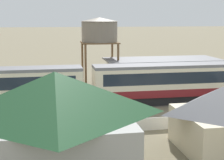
% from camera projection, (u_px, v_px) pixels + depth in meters
% --- Properties ---
extents(ground_plane, '(600.00, 600.00, 0.00)m').
position_uv_depth(ground_plane, '(152.00, 103.00, 36.91)').
color(ground_plane, '#7A7056').
extents(passenger_train, '(58.69, 3.15, 4.16)m').
position_uv_depth(passenger_train, '(182.00, 81.00, 36.92)').
color(passenger_train, maroon).
rests_on(passenger_train, ground_plane).
extents(railway_track, '(122.00, 3.60, 0.04)m').
position_uv_depth(railway_track, '(173.00, 102.00, 37.17)').
color(railway_track, '#665B51').
rests_on(railway_track, ground_plane).
extents(station_building, '(14.91, 7.73, 3.72)m').
position_uv_depth(station_building, '(162.00, 73.00, 45.01)').
color(station_building, beige).
rests_on(station_building, ground_plane).
extents(water_tower, '(4.85, 4.85, 9.05)m').
position_uv_depth(water_tower, '(99.00, 31.00, 44.26)').
color(water_tower, brown).
rests_on(water_tower, ground_plane).
extents(cottage_dark_green_roof, '(9.19, 7.64, 6.06)m').
position_uv_depth(cottage_dark_green_roof, '(56.00, 122.00, 19.68)').
color(cottage_dark_green_roof, '#9E9E99').
rests_on(cottage_dark_green_roof, ground_plane).
extents(picket_fence_front, '(35.76, 0.06, 1.05)m').
position_uv_depth(picket_fence_front, '(37.00, 131.00, 26.19)').
color(picket_fence_front, white).
rests_on(picket_fence_front, ground_plane).
extents(parked_car_green, '(4.63, 1.94, 1.32)m').
position_uv_depth(parked_car_green, '(19.00, 120.00, 28.42)').
color(parked_car_green, '#287A38').
rests_on(parked_car_green, ground_plane).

